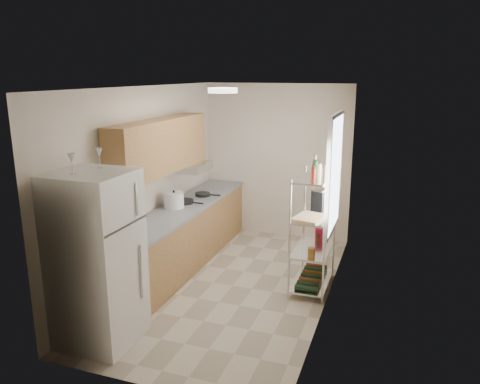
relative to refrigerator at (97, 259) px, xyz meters
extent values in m
cube|color=beige|center=(0.87, 1.66, -0.92)|extent=(2.50, 4.40, 0.01)
cube|color=silver|center=(0.87, 1.66, 1.69)|extent=(2.50, 4.40, 0.01)
cube|color=beige|center=(0.87, 3.87, 0.39)|extent=(2.50, 0.01, 2.60)
cube|color=beige|center=(0.87, -0.54, 0.39)|extent=(2.50, 0.01, 2.60)
cube|color=beige|center=(-0.38, 1.66, 0.39)|extent=(0.01, 4.40, 2.60)
cube|color=beige|center=(2.12, 1.66, 0.39)|extent=(0.01, 4.40, 2.60)
cube|color=#B2824C|center=(-0.05, 2.10, -0.48)|extent=(0.60, 3.48, 0.86)
cube|color=gray|center=(-0.03, 2.10, -0.03)|extent=(0.63, 3.51, 0.04)
cube|color=#B7BABC|center=(-0.07, 0.96, -0.04)|extent=(0.52, 0.44, 0.04)
cube|color=#B7BABC|center=(0.23, 3.46, -0.45)|extent=(0.01, 0.55, 0.72)
cube|color=#B2824C|center=(-0.18, 1.76, 0.90)|extent=(0.33, 2.20, 0.72)
cube|color=#B7BABC|center=(-0.13, 2.56, 0.48)|extent=(0.50, 0.60, 0.12)
cube|color=white|center=(2.10, 2.01, 0.64)|extent=(0.06, 1.00, 1.46)
cube|color=silver|center=(1.88, 1.96, -0.81)|extent=(0.45, 0.90, 0.02)
cube|color=silver|center=(1.88, 1.96, -0.36)|extent=(0.45, 0.90, 0.02)
cube|color=silver|center=(1.88, 1.96, 0.09)|extent=(0.45, 0.90, 0.02)
cube|color=silver|center=(1.88, 1.96, 0.59)|extent=(0.45, 0.90, 0.02)
cylinder|color=silver|center=(1.66, 1.52, -0.14)|extent=(0.02, 0.02, 1.55)
cylinder|color=silver|center=(1.66, 2.40, -0.14)|extent=(0.02, 0.02, 1.55)
cylinder|color=silver|center=(2.09, 1.52, -0.14)|extent=(0.02, 0.02, 1.55)
cylinder|color=silver|center=(2.09, 2.40, -0.14)|extent=(0.02, 0.02, 1.55)
cylinder|color=white|center=(0.87, 1.36, 1.66)|extent=(0.34, 0.34, 0.05)
cube|color=silver|center=(0.00, 0.00, 0.00)|extent=(0.75, 0.75, 1.83)
cylinder|color=white|center=(-0.13, 1.99, 0.10)|extent=(0.28, 0.28, 0.22)
cylinder|color=black|center=(-0.11, 2.26, 0.01)|extent=(0.29, 0.29, 0.05)
cylinder|color=black|center=(-0.02, 2.73, 0.01)|extent=(0.26, 0.26, 0.05)
cube|color=tan|center=(1.85, 1.77, 0.11)|extent=(0.41, 0.49, 0.03)
cube|color=black|center=(1.91, 2.21, 0.24)|extent=(0.22, 0.28, 0.28)
cube|color=#A6142D|center=(1.89, 2.29, -0.27)|extent=(0.12, 0.16, 0.16)
camera|label=1|loc=(2.86, -3.73, 1.86)|focal=35.00mm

